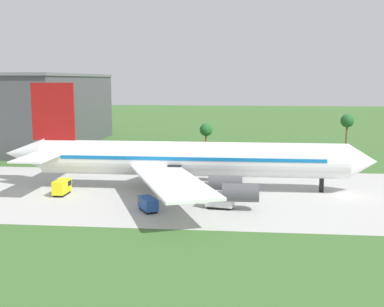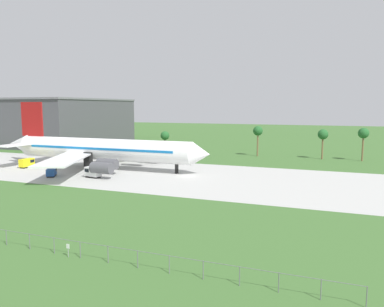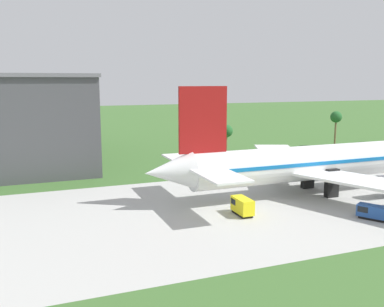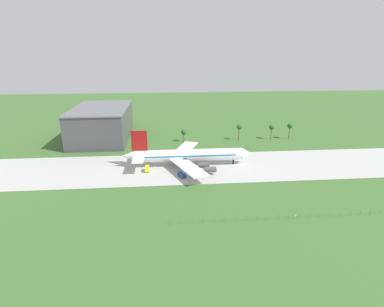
# 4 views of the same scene
# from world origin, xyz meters

# --- Properties ---
(jet_airliner) EXTENTS (70.28, 58.16, 19.96)m
(jet_airliner) POSITION_xyz_m (-29.44, 2.99, 5.76)
(jet_airliner) COLOR white
(jet_airliner) RESTS_ON ground_plane
(fuel_truck) EXTENTS (3.97, 4.83, 2.17)m
(fuel_truck) POSITION_xyz_m (-33.54, -12.97, 1.18)
(fuel_truck) COLOR black
(fuel_truck) RESTS_ON ground_plane
(catering_van) EXTENTS (2.08, 4.53, 2.72)m
(catering_van) POSITION_xyz_m (-50.93, -3.90, 1.46)
(catering_van) COLOR black
(catering_van) RESTS_ON ground_plane
(terminal_building) EXTENTS (36.72, 61.20, 22.32)m
(terminal_building) POSITION_xyz_m (-85.03, 59.85, 11.18)
(terminal_building) COLOR #47474C
(terminal_building) RESTS_ON ground_plane
(palm_tree_row) EXTENTS (77.88, 3.60, 11.37)m
(palm_tree_row) POSITION_xyz_m (14.93, 47.84, 8.42)
(palm_tree_row) COLOR brown
(palm_tree_row) RESTS_ON ground_plane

